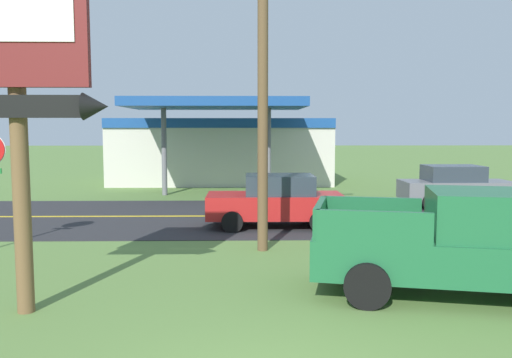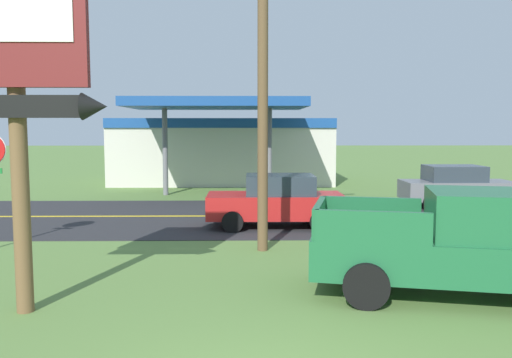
% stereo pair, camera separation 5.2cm
% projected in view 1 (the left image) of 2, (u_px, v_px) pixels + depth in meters
% --- Properties ---
extents(road_asphalt, '(140.00, 8.00, 0.02)m').
position_uv_depth(road_asphalt, '(253.00, 216.00, 18.48)').
color(road_asphalt, '#2B2B2D').
rests_on(road_asphalt, ground).
extents(road_centre_line, '(126.00, 0.20, 0.01)m').
position_uv_depth(road_centre_line, '(253.00, 216.00, 18.48)').
color(road_centre_line, gold).
rests_on(road_centre_line, road_asphalt).
extents(motel_sign, '(2.74, 0.54, 6.07)m').
position_uv_depth(motel_sign, '(17.00, 65.00, 8.36)').
color(motel_sign, brown).
rests_on(motel_sign, ground).
extents(utility_pole, '(1.81, 0.26, 9.07)m').
position_uv_depth(utility_pole, '(263.00, 56.00, 12.90)').
color(utility_pole, brown).
rests_on(utility_pole, ground).
extents(gas_station, '(12.00, 11.50, 4.40)m').
position_uv_depth(gas_station, '(222.00, 148.00, 29.92)').
color(gas_station, beige).
rests_on(gas_station, ground).
extents(pickup_green_parked_on_lawn, '(5.50, 3.05, 1.96)m').
position_uv_depth(pickup_green_parked_on_lawn, '(461.00, 245.00, 9.59)').
color(pickup_green_parked_on_lawn, '#1E6038').
rests_on(pickup_green_parked_on_lawn, ground).
extents(car_grey_near_lane, '(4.20, 2.00, 1.64)m').
position_uv_depth(car_grey_near_lane, '(455.00, 186.00, 20.55)').
color(car_grey_near_lane, slate).
rests_on(car_grey_near_lane, ground).
extents(car_red_mid_lane, '(4.20, 2.00, 1.64)m').
position_uv_depth(car_red_mid_lane, '(276.00, 201.00, 16.42)').
color(car_red_mid_lane, red).
rests_on(car_red_mid_lane, ground).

